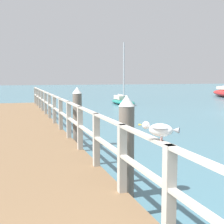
{
  "coord_description": "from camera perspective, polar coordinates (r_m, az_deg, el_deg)",
  "views": [
    {
      "loc": [
        -0.48,
        -0.79,
        2.21
      ],
      "look_at": [
        3.31,
        11.44,
        0.81
      ],
      "focal_mm": 53.54,
      "sensor_mm": 36.0,
      "label": 1
    }
  ],
  "objects": [
    {
      "name": "pier_deck",
      "position": [
        12.01,
        -14.72,
        -3.58
      ],
      "size": [
        2.46,
        22.1,
        0.41
      ],
      "primitive_type": "cube",
      "color": "brown",
      "rests_on": "ground_plane"
    },
    {
      "name": "seagull_foreground",
      "position": [
        3.82,
        8.21,
        -2.92
      ],
      "size": [
        0.39,
        0.35,
        0.21
      ],
      "rotation": [
        0.0,
        0.0,
        0.85
      ],
      "color": "white",
      "rests_on": "pier_railing"
    },
    {
      "name": "dock_piling_near",
      "position": [
        6.09,
        2.49,
        -5.8
      ],
      "size": [
        0.29,
        0.29,
        1.87
      ],
      "color": "#6B6056",
      "rests_on": "ground_plane"
    },
    {
      "name": "boat_3",
      "position": [
        26.14,
        1.82,
        1.95
      ],
      "size": [
        1.4,
        4.12,
        4.73
      ],
      "rotation": [
        0.0,
        0.0,
        3.13
      ],
      "color": "#197266",
      "rests_on": "ground_plane"
    },
    {
      "name": "pier_railing",
      "position": [
        12.0,
        -9.33,
        0.67
      ],
      "size": [
        0.12,
        20.62,
        1.06
      ],
      "color": "#B2ADA3",
      "rests_on": "pier_deck"
    },
    {
      "name": "dock_piling_far",
      "position": [
        10.39,
        -5.93,
        -0.82
      ],
      "size": [
        0.29,
        0.29,
        1.87
      ],
      "color": "#6B6056",
      "rests_on": "ground_plane"
    }
  ]
}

